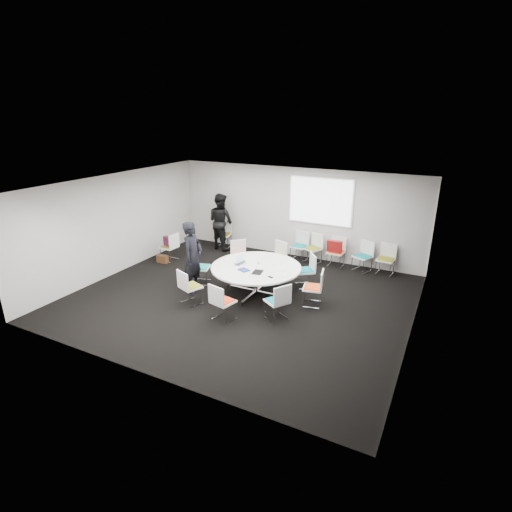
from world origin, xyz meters
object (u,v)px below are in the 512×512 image
at_px(chair_back_c, 336,257).
at_px(person_back, 221,221).
at_px(chair_ring_g, 223,309).
at_px(chair_person_back, 224,239).
at_px(maroon_bag, 169,242).
at_px(cup, 259,262).
at_px(chair_ring_b, 305,277).
at_px(person_main, 193,257).
at_px(chair_ring_d, 240,262).
at_px(chair_back_a, 299,251).
at_px(conference_table, 256,273).
at_px(laptop, 242,263).
at_px(chair_back_d, 362,262).
at_px(chair_spare_left, 170,252).
at_px(chair_ring_a, 313,294).
at_px(chair_ring_h, 277,308).
at_px(chair_ring_f, 191,293).
at_px(brown_bag, 162,259).
at_px(chair_back_b, 313,254).
at_px(chair_ring_c, 276,262).
at_px(chair_ring_e, 201,273).
at_px(chair_back_e, 385,265).

bearing_deg(chair_back_c, person_back, 4.43).
bearing_deg(chair_ring_g, chair_person_back, 134.42).
distance_m(chair_ring_g, maroon_bag, 4.25).
distance_m(cup, maroon_bag, 3.52).
height_order(chair_ring_b, person_main, person_main).
bearing_deg(chair_back_c, chair_ring_d, 36.23).
bearing_deg(person_main, chair_back_a, -30.64).
distance_m(conference_table, laptop, 0.45).
bearing_deg(person_main, chair_back_d, -52.33).
xyz_separation_m(chair_person_back, laptop, (2.25, -2.79, 0.47)).
distance_m(chair_spare_left, laptop, 3.21).
distance_m(chair_ring_g, cup, 1.83).
height_order(chair_ring_d, person_back, person_back).
height_order(conference_table, chair_ring_a, chair_ring_a).
distance_m(conference_table, chair_ring_h, 1.48).
relative_size(chair_back_a, chair_person_back, 1.00).
bearing_deg(chair_ring_f, chair_ring_a, 47.68).
bearing_deg(brown_bag, person_main, -30.96).
bearing_deg(chair_ring_b, cup, 90.96).
bearing_deg(chair_person_back, chair_ring_b, 141.22).
relative_size(chair_ring_f, chair_back_b, 1.00).
height_order(conference_table, chair_ring_d, chair_ring_d).
distance_m(chair_back_d, chair_person_back, 4.72).
distance_m(chair_ring_h, chair_back_a, 3.91).
height_order(chair_back_d, chair_spare_left, same).
relative_size(chair_back_b, cup, 9.78).
bearing_deg(chair_ring_c, person_back, -3.37).
bearing_deg(conference_table, person_back, 135.36).
bearing_deg(person_main, chair_ring_h, -104.75).
xyz_separation_m(person_main, person_back, (-1.17, 3.23, 0.01)).
bearing_deg(conference_table, chair_spare_left, 165.56).
relative_size(chair_ring_a, chair_back_b, 1.00).
relative_size(chair_ring_f, chair_ring_g, 1.00).
xyz_separation_m(chair_ring_e, chair_spare_left, (-1.83, 0.99, 0.00)).
bearing_deg(chair_ring_g, conference_table, 102.60).
relative_size(chair_ring_h, chair_back_a, 1.00).
bearing_deg(maroon_bag, chair_back_b, 25.01).
bearing_deg(chair_spare_left, chair_back_c, -67.13).
bearing_deg(chair_ring_e, brown_bag, -128.22).
xyz_separation_m(chair_back_c, maroon_bag, (-4.73, -1.87, 0.34)).
distance_m(chair_ring_e, chair_spare_left, 2.08).
relative_size(chair_back_a, chair_back_e, 1.00).
bearing_deg(cup, chair_ring_f, -127.68).
relative_size(chair_back_e, cup, 9.78).
height_order(chair_back_e, chair_spare_left, same).
height_order(chair_back_d, maroon_bag, chair_back_d).
relative_size(chair_ring_c, chair_back_b, 1.00).
bearing_deg(chair_ring_e, person_back, -176.75).
relative_size(chair_ring_d, chair_back_a, 1.00).
relative_size(chair_ring_c, chair_back_d, 1.00).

